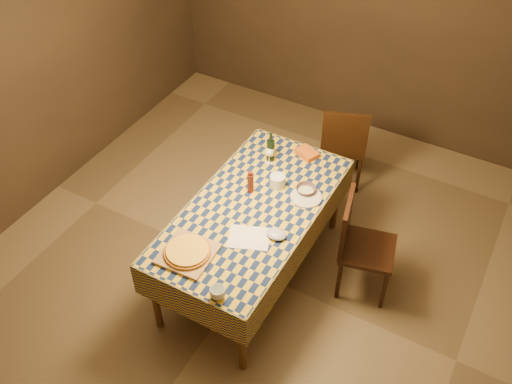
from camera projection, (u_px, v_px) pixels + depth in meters
room at (253, 149)px, 4.00m from camera, size 5.00×5.10×2.70m
dining_table at (253, 215)px, 4.45m from camera, size 0.94×1.84×0.77m
cutting_board at (188, 254)px, 4.04m from camera, size 0.38×0.38×0.02m
pizza at (187, 251)px, 4.02m from camera, size 0.40×0.40×0.03m
pepper_mill at (250, 182)px, 4.47m from camera, size 0.06×0.06×0.21m
bowl at (306, 190)px, 4.51m from camera, size 0.17×0.17×0.05m
wine_glass at (269, 153)px, 4.73m from camera, size 0.07×0.07×0.14m
wine_bottle at (271, 150)px, 4.75m from camera, size 0.09×0.09×0.28m
deli_tub at (277, 181)px, 4.55m from camera, size 0.16×0.16×0.10m
takeout_container at (307, 153)px, 4.85m from camera, size 0.22×0.19×0.05m
white_plate at (306, 197)px, 4.48m from camera, size 0.28×0.28×0.01m
tumbler at (218, 293)px, 3.75m from camera, size 0.12×0.12×0.09m
flour_patch at (249, 238)px, 4.17m from camera, size 0.36×0.32×0.00m
flour_bag at (276, 234)px, 4.16m from camera, size 0.16×0.13×0.05m
chair_far at (344, 143)px, 5.40m from camera, size 0.54×0.54×0.93m
chair_right at (358, 241)px, 4.48m from camera, size 0.51×0.51×0.93m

